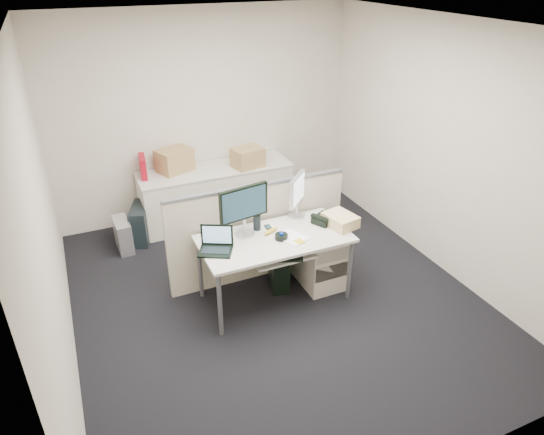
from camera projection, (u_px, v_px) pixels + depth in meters
name	position (u px, v px, depth m)	size (l,w,h in m)	color
floor	(275.00, 297.00, 5.16)	(4.00, 4.50, 0.01)	black
ceiling	(275.00, 26.00, 3.87)	(4.00, 4.50, 0.01)	white
wall_back	(205.00, 116.00, 6.33)	(4.00, 0.02, 2.70)	beige
wall_front	(439.00, 330.00, 2.70)	(4.00, 0.02, 2.70)	beige
wall_left	(43.00, 222.00, 3.80)	(0.02, 4.50, 2.70)	beige
wall_right	(444.00, 150.00, 5.23)	(0.02, 4.50, 2.70)	beige
desk	(275.00, 243.00, 4.84)	(1.50, 0.75, 0.73)	beige
keyboard_tray	(282.00, 256.00, 4.72)	(0.62, 0.32, 0.02)	beige
drawer_pedestal	(319.00, 257.00, 5.24)	(0.40, 0.55, 0.65)	beige
cubicle_partition	(258.00, 233.00, 5.25)	(2.00, 0.06, 1.10)	#B7A991
back_counter	(216.00, 194.00, 6.54)	(2.00, 0.60, 0.72)	beige
monitor_main	(244.00, 211.00, 4.74)	(0.52, 0.20, 0.52)	black
monitor_small	(297.00, 196.00, 5.10)	(0.38, 0.19, 0.47)	#B7B7BC
laptop	(215.00, 241.00, 4.52)	(0.31, 0.23, 0.23)	black
trackball	(281.00, 237.00, 4.77)	(0.13, 0.13, 0.05)	black
desk_phone	(324.00, 219.00, 5.07)	(0.22, 0.18, 0.07)	black
paper_stack	(292.00, 238.00, 4.80)	(0.22, 0.29, 0.01)	white
sticky_pad	(299.00, 242.00, 4.73)	(0.09, 0.09, 0.01)	gold
travel_mug	(257.00, 223.00, 4.91)	(0.08, 0.08, 0.16)	black
banana	(271.00, 231.00, 4.88)	(0.19, 0.05, 0.04)	gold
cellphone	(268.00, 227.00, 4.97)	(0.06, 0.11, 0.01)	black
manila_folders	(340.00, 220.00, 5.00)	(0.26, 0.33, 0.12)	#F8D48B
keyboard	(279.00, 257.00, 4.66)	(0.45, 0.16, 0.02)	black
pc_tower_desk	(278.00, 267.00, 5.27)	(0.18, 0.45, 0.42)	black
pc_tower_spare_dark	(141.00, 223.00, 6.10)	(0.20, 0.50, 0.46)	black
pc_tower_spare_silver	(123.00, 235.00, 5.91)	(0.17, 0.42, 0.39)	#B7B7BC
cardboard_box_left	(175.00, 161.00, 6.22)	(0.42, 0.31, 0.31)	#9B7A47
cardboard_box_right	(248.00, 158.00, 6.36)	(0.38, 0.30, 0.28)	#9B7A47
red_binder	(143.00, 167.00, 6.06)	(0.07, 0.31, 0.29)	maroon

